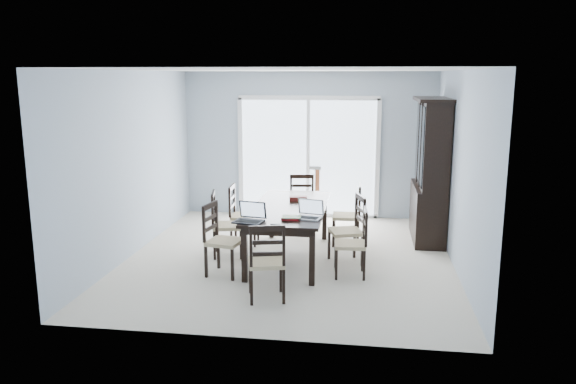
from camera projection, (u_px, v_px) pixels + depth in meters
name	position (u px, v px, depth m)	size (l,w,h in m)	color
floor	(289.00, 258.00, 7.92)	(5.00, 5.00, 0.00)	beige
ceiling	(289.00, 70.00, 7.39)	(5.00, 5.00, 0.00)	white
back_wall	(308.00, 145.00, 10.08)	(4.50, 0.02, 2.60)	#9EADBD
wall_left	(133.00, 164.00, 7.96)	(0.02, 5.00, 2.60)	#9EADBD
wall_right	(459.00, 171.00, 7.35)	(0.02, 5.00, 2.60)	#9EADBD
balcony	(313.00, 206.00, 11.32)	(4.50, 2.00, 0.10)	gray
railing	(318.00, 168.00, 12.17)	(4.50, 0.06, 1.10)	#99999E
dining_table	(289.00, 212.00, 7.78)	(1.00, 2.20, 0.75)	black
china_hutch	(430.00, 172.00, 8.64)	(0.50, 1.38, 2.20)	black
sliding_door	(308.00, 157.00, 10.10)	(2.52, 0.05, 2.18)	silver
chair_left_near	(218.00, 231.00, 7.19)	(0.48, 0.47, 1.08)	black
chair_left_mid	(221.00, 217.00, 7.91)	(0.49, 0.48, 1.08)	black
chair_left_far	(239.00, 208.00, 8.51)	(0.42, 0.41, 1.04)	black
chair_right_near	(357.00, 235.00, 7.11)	(0.42, 0.41, 1.02)	black
chair_right_mid	(353.00, 222.00, 7.63)	(0.52, 0.52, 1.08)	black
chair_right_far	(352.00, 208.00, 8.45)	(0.42, 0.41, 1.07)	black
chair_end_near	(267.00, 254.00, 6.28)	(0.49, 0.50, 1.07)	black
chair_end_far	(302.00, 197.00, 9.26)	(0.45, 0.46, 1.06)	black
laptop_dark	(248.00, 218.00, 6.90)	(0.39, 0.31, 0.24)	black
laptop_silver	(308.00, 214.00, 7.08)	(0.38, 0.30, 0.23)	#B1B1B3
book_stack	(291.00, 218.00, 7.06)	(0.25, 0.20, 0.04)	maroon
cell_phone	(275.00, 224.00, 6.80)	(0.11, 0.05, 0.01)	black
game_box	(298.00, 199.00, 8.11)	(0.25, 0.12, 0.06)	#4E110F
hot_tub	(289.00, 181.00, 11.17)	(2.07, 1.93, 0.92)	maroon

